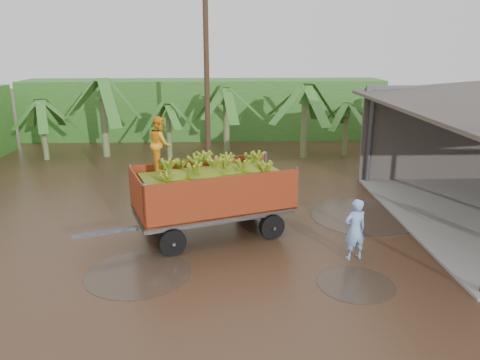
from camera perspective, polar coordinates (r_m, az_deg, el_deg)
name	(u,v)px	position (r m, az deg, el deg)	size (l,w,h in m)	color
ground	(253,237)	(14.65, 1.54, -6.90)	(100.00, 100.00, 0.00)	black
hedge_north	(205,109)	(29.71, -4.35, 8.64)	(22.00, 3.00, 3.60)	#2D661E
banana_trailer	(212,191)	(14.34, -3.47, -1.37)	(6.55, 3.72, 3.77)	#C43E1C
man_blue	(355,230)	(13.26, 13.84, -5.88)	(0.64, 0.42, 1.75)	#7CA8E2
utility_pole	(207,78)	(21.61, -4.07, 12.26)	(1.20, 0.24, 8.38)	#47301E
banana_plants	(134,135)	(21.79, -12.75, 5.33)	(23.79, 18.06, 4.13)	#2D661E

